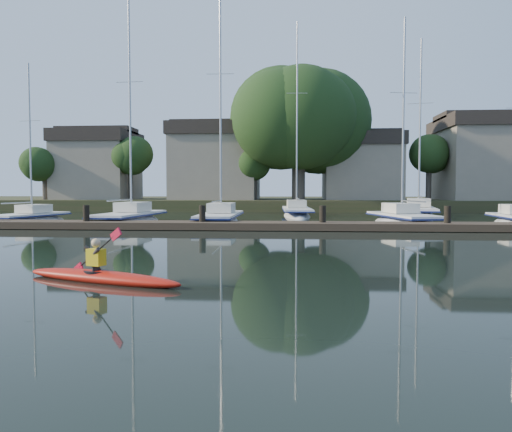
# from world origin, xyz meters

# --- Properties ---
(ground) EXTENTS (160.00, 160.00, 0.00)m
(ground) POSITION_xyz_m (0.00, 0.00, 0.00)
(ground) COLOR black
(ground) RESTS_ON ground
(kayak) EXTENTS (4.07, 1.94, 1.32)m
(kayak) POSITION_xyz_m (-2.63, -0.18, 0.16)
(kayak) COLOR #B0240D
(kayak) RESTS_ON ground
(dock) EXTENTS (34.00, 2.00, 1.80)m
(dock) POSITION_xyz_m (0.00, 14.00, 0.20)
(dock) COLOR #433426
(dock) RESTS_ON ground
(sailboat_0) EXTENTS (2.98, 6.94, 10.67)m
(sailboat_0) POSITION_xyz_m (-14.25, 18.09, -0.17)
(sailboat_0) COLOR white
(sailboat_0) RESTS_ON ground
(sailboat_1) EXTENTS (2.77, 8.88, 14.32)m
(sailboat_1) POSITION_xyz_m (-8.06, 17.98, -0.19)
(sailboat_1) COLOR white
(sailboat_1) RESTS_ON ground
(sailboat_2) EXTENTS (2.20, 9.01, 14.88)m
(sailboat_2) POSITION_xyz_m (-2.67, 17.96, -0.19)
(sailboat_2) COLOR white
(sailboat_2) RESTS_ON ground
(sailboat_3) EXTENTS (3.61, 8.28, 12.94)m
(sailboat_3) POSITION_xyz_m (7.79, 18.10, -0.19)
(sailboat_3) COLOR white
(sailboat_3) RESTS_ON ground
(sailboat_6) EXTENTS (2.49, 9.91, 15.63)m
(sailboat_6) POSITION_xyz_m (1.80, 26.61, -0.18)
(sailboat_6) COLOR white
(sailboat_6) RESTS_ON ground
(sailboat_7) EXTENTS (3.91, 9.11, 14.25)m
(sailboat_7) POSITION_xyz_m (10.64, 26.25, -0.21)
(sailboat_7) COLOR white
(sailboat_7) RESTS_ON ground
(shore) EXTENTS (90.00, 25.25, 12.75)m
(shore) POSITION_xyz_m (1.61, 40.29, 3.23)
(shore) COLOR #2B341A
(shore) RESTS_ON ground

